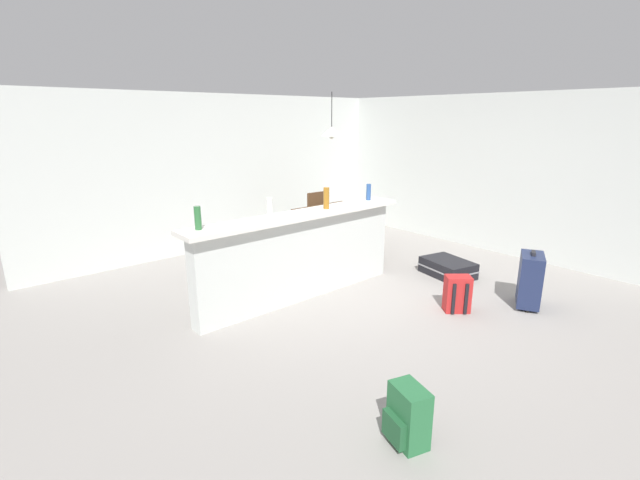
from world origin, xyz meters
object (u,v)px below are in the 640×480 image
object	(u,v)px
bottle_white	(270,208)
pendant_lamp	(332,131)
bottle_amber	(326,198)
backpack_green	(408,416)
bottle_blue	(369,192)
backpack_red	(457,294)
suitcase_upright_navy	(530,279)
dining_chair_near_partition	(352,229)
dining_chair_far_side	(314,215)
bottle_green	(198,218)
dining_table	(334,214)
suitcase_flat_black	(448,268)

from	to	relation	value
bottle_white	pendant_lamp	world-z (taller)	pendant_lamp
bottle_amber	backpack_green	distance (m)	2.98
bottle_blue	pendant_lamp	size ratio (longest dim) A/B	0.32
pendant_lamp	backpack_green	distance (m)	4.71
bottle_amber	pendant_lamp	xyz separation A→B (m)	(1.12, 1.14, 0.74)
bottle_white	backpack_green	distance (m)	2.69
bottle_amber	backpack_red	world-z (taller)	bottle_amber
pendant_lamp	suitcase_upright_navy	distance (m)	3.48
dining_chair_near_partition	dining_chair_far_side	world-z (taller)	same
bottle_blue	suitcase_upright_navy	xyz separation A→B (m)	(0.62, -1.99, -0.84)
dining_chair_near_partition	pendant_lamp	world-z (taller)	pendant_lamp
bottle_green	dining_table	world-z (taller)	bottle_green
dining_chair_far_side	suitcase_flat_black	world-z (taller)	dining_chair_far_side
bottle_green	backpack_red	bearing A→B (deg)	-33.05
dining_chair_far_side	backpack_red	size ratio (longest dim) A/B	2.21
pendant_lamp	suitcase_flat_black	size ratio (longest dim) A/B	0.78
dining_table	pendant_lamp	xyz separation A→B (m)	(-0.01, 0.05, 1.28)
bottle_white	backpack_red	xyz separation A→B (m)	(1.52, -1.47, -0.97)
bottle_amber	dining_chair_far_side	size ratio (longest dim) A/B	0.28
dining_chair_near_partition	backpack_green	world-z (taller)	dining_chair_near_partition
bottle_blue	suitcase_flat_black	distance (m)	1.55
dining_table	bottle_blue	bearing A→B (deg)	-107.35
bottle_green	backpack_green	bearing A→B (deg)	-84.95
pendant_lamp	suitcase_flat_black	xyz separation A→B (m)	(0.51, -1.86, -1.82)
bottle_amber	backpack_green	xyz separation A→B (m)	(-1.43, -2.43, -0.99)
suitcase_upright_navy	backpack_red	bearing A→B (deg)	147.40
bottle_amber	dining_table	distance (m)	1.66
dining_table	bottle_green	bearing A→B (deg)	-159.91
backpack_red	backpack_green	bearing A→B (deg)	-155.50
dining_table	suitcase_flat_black	bearing A→B (deg)	-74.54
dining_chair_far_side	suitcase_flat_black	distance (m)	2.47
backpack_red	dining_chair_near_partition	bearing A→B (deg)	80.39
pendant_lamp	backpack_green	size ratio (longest dim) A/B	1.63
suitcase_upright_navy	pendant_lamp	bearing A→B (deg)	95.84
dining_chair_far_side	suitcase_flat_black	xyz separation A→B (m)	(0.41, -2.41, -0.41)
bottle_green	dining_chair_far_side	world-z (taller)	bottle_green
backpack_red	suitcase_flat_black	bearing A→B (deg)	38.06
dining_chair_near_partition	backpack_green	size ratio (longest dim) A/B	2.21
bottle_green	backpack_green	size ratio (longest dim) A/B	0.56
bottle_amber	suitcase_flat_black	bearing A→B (deg)	-23.77
suitcase_upright_navy	backpack_green	bearing A→B (deg)	-170.24
suitcase_flat_black	backpack_red	size ratio (longest dim) A/B	2.09
bottle_green	dining_chair_near_partition	bearing A→B (deg)	10.70
bottle_amber	pendant_lamp	world-z (taller)	pendant_lamp
bottle_amber	suitcase_flat_black	xyz separation A→B (m)	(1.64, -0.72, -1.08)
backpack_green	bottle_blue	bearing A→B (deg)	47.90
suitcase_flat_black	pendant_lamp	bearing A→B (deg)	105.39
bottle_green	bottle_white	xyz separation A→B (m)	(0.82, -0.06, -0.00)
dining_chair_far_side	backpack_green	xyz separation A→B (m)	(-2.66, -4.11, -0.31)
suitcase_upright_navy	bottle_white	bearing A→B (deg)	139.33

